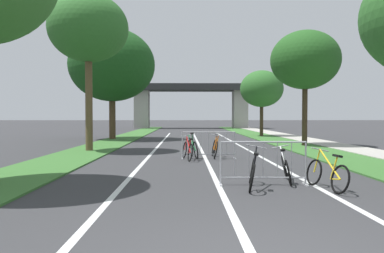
# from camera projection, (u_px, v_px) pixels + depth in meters

# --- Properties ---
(grass_verge_left) EXTENTS (2.34, 56.22, 0.05)m
(grass_verge_left) POSITION_uv_depth(u_px,v_px,m) (122.00, 139.00, 27.02)
(grass_verge_left) COLOR #386B2D
(grass_verge_left) RESTS_ON ground
(grass_verge_right) EXTENTS (2.34, 56.22, 0.05)m
(grass_verge_right) POSITION_uv_depth(u_px,v_px,m) (269.00, 139.00, 27.22)
(grass_verge_right) COLOR #386B2D
(grass_verge_right) RESTS_ON ground
(sidewalk_path_right) EXTENTS (1.91, 56.22, 0.08)m
(sidewalk_path_right) POSITION_uv_depth(u_px,v_px,m) (299.00, 138.00, 27.25)
(sidewalk_path_right) COLOR #ADA89E
(sidewalk_path_right) RESTS_ON ground
(lane_stripe_center) EXTENTS (0.14, 32.52, 0.01)m
(lane_stripe_center) POSITION_uv_depth(u_px,v_px,m) (200.00, 147.00, 20.39)
(lane_stripe_center) COLOR silver
(lane_stripe_center) RESTS_ON ground
(lane_stripe_right_lane) EXTENTS (0.14, 32.52, 0.01)m
(lane_stripe_right_lane) POSITION_uv_depth(u_px,v_px,m) (242.00, 146.00, 20.43)
(lane_stripe_right_lane) COLOR silver
(lane_stripe_right_lane) RESTS_ON ground
(lane_stripe_left_lane) EXTENTS (0.14, 32.52, 0.01)m
(lane_stripe_left_lane) POSITION_uv_depth(u_px,v_px,m) (158.00, 147.00, 20.35)
(lane_stripe_left_lane) COLOR silver
(lane_stripe_left_lane) RESTS_ON ground
(overpass_bridge) EXTENTS (17.08, 4.22, 5.86)m
(overpass_bridge) POSITION_uv_depth(u_px,v_px,m) (191.00, 97.00, 50.45)
(overpass_bridge) COLOR #2D2D30
(overpass_bridge) RESTS_ON ground
(tree_left_oak_mid) EXTENTS (3.68, 3.68, 7.28)m
(tree_left_oak_mid) POSITION_uv_depth(u_px,v_px,m) (88.00, 29.00, 17.47)
(tree_left_oak_mid) COLOR brown
(tree_left_oak_mid) RESTS_ON ground
(tree_left_cypress_far) EXTENTS (6.00, 6.00, 7.78)m
(tree_left_cypress_far) POSITION_uv_depth(u_px,v_px,m) (112.00, 65.00, 26.48)
(tree_left_cypress_far) COLOR #4C3823
(tree_left_cypress_far) RESTS_ON ground
(tree_right_pine_near) EXTENTS (3.75, 3.75, 6.30)m
(tree_right_pine_near) POSITION_uv_depth(u_px,v_px,m) (305.00, 60.00, 20.54)
(tree_right_pine_near) COLOR #3D2D1E
(tree_right_pine_near) RESTS_ON ground
(tree_right_pine_far) EXTENTS (3.44, 3.44, 5.30)m
(tree_right_pine_far) POSITION_uv_depth(u_px,v_px,m) (262.00, 89.00, 30.24)
(tree_right_pine_far) COLOR #3D2D1E
(tree_right_pine_far) RESTS_ON ground
(crowd_barrier_nearest) EXTENTS (2.09, 0.49, 1.05)m
(crowd_barrier_nearest) POSITION_uv_depth(u_px,v_px,m) (263.00, 164.00, 9.00)
(crowd_barrier_nearest) COLOR #ADADB2
(crowd_barrier_nearest) RESTS_ON ground
(crowd_barrier_second) EXTENTS (2.10, 0.51, 1.05)m
(crowd_barrier_second) POSITION_uv_depth(u_px,v_px,m) (209.00, 145.00, 14.53)
(crowd_barrier_second) COLOR #ADADB2
(crowd_barrier_second) RESTS_ON ground
(bicycle_green_0) EXTENTS (0.59, 1.70, 1.01)m
(bicycle_green_0) POSITION_uv_depth(u_px,v_px,m) (193.00, 148.00, 14.86)
(bicycle_green_0) COLOR black
(bicycle_green_0) RESTS_ON ground
(bicycle_red_1) EXTENTS (0.49, 1.72, 0.89)m
(bicycle_red_1) POSITION_uv_depth(u_px,v_px,m) (188.00, 150.00, 14.16)
(bicycle_red_1) COLOR black
(bicycle_red_1) RESTS_ON ground
(bicycle_yellow_2) EXTENTS (0.50, 1.67, 0.92)m
(bicycle_yellow_2) POSITION_uv_depth(u_px,v_px,m) (327.00, 174.00, 8.44)
(bicycle_yellow_2) COLOR black
(bicycle_yellow_2) RESTS_ON ground
(bicycle_orange_3) EXTENTS (0.54, 1.75, 0.95)m
(bicycle_orange_3) POSITION_uv_depth(u_px,v_px,m) (215.00, 148.00, 14.99)
(bicycle_orange_3) COLOR black
(bicycle_orange_3) RESTS_ON ground
(bicycle_white_4) EXTENTS (0.48, 1.68, 0.91)m
(bicycle_white_4) POSITION_uv_depth(u_px,v_px,m) (286.00, 168.00, 9.42)
(bicycle_white_4) COLOR black
(bicycle_white_4) RESTS_ON ground
(bicycle_black_5) EXTENTS (0.66, 1.73, 0.97)m
(bicycle_black_5) POSITION_uv_depth(u_px,v_px,m) (252.00, 173.00, 8.61)
(bicycle_black_5) COLOR black
(bicycle_black_5) RESTS_ON ground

